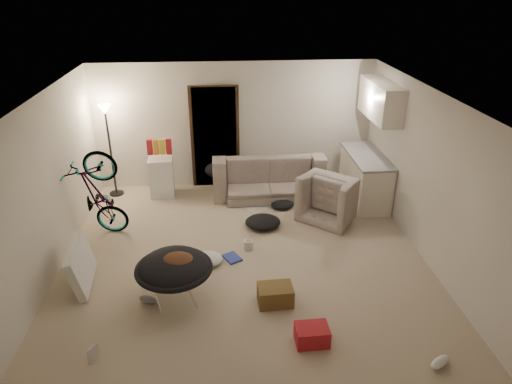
{
  "coord_description": "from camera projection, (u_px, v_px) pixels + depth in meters",
  "views": [
    {
      "loc": [
        -0.32,
        -5.77,
        3.94
      ],
      "look_at": [
        0.22,
        0.6,
        0.91
      ],
      "focal_mm": 32.0,
      "sensor_mm": 36.0,
      "label": 1
    }
  ],
  "objects": [
    {
      "name": "floor",
      "position": [
        245.0,
        264.0,
        6.92
      ],
      "size": [
        5.5,
        6.0,
        0.02
      ],
      "primitive_type": "cube",
      "color": "tan",
      "rests_on": "ground"
    },
    {
      "name": "ceiling",
      "position": [
        243.0,
        100.0,
        5.83
      ],
      "size": [
        5.5,
        6.0,
        0.02
      ],
      "primitive_type": "cube",
      "color": "white",
      "rests_on": "wall_back"
    },
    {
      "name": "wall_back",
      "position": [
        235.0,
        125.0,
        9.08
      ],
      "size": [
        5.5,
        0.02,
        2.5
      ],
      "primitive_type": "cube",
      "color": "beige",
      "rests_on": "floor"
    },
    {
      "name": "wall_front",
      "position": [
        266.0,
        346.0,
        3.67
      ],
      "size": [
        5.5,
        0.02,
        2.5
      ],
      "primitive_type": "cube",
      "color": "beige",
      "rests_on": "floor"
    },
    {
      "name": "wall_left",
      "position": [
        40.0,
        196.0,
        6.17
      ],
      "size": [
        0.02,
        6.0,
        2.5
      ],
      "primitive_type": "cube",
      "color": "beige",
      "rests_on": "floor"
    },
    {
      "name": "wall_right",
      "position": [
        434.0,
        182.0,
        6.59
      ],
      "size": [
        0.02,
        6.0,
        2.5
      ],
      "primitive_type": "cube",
      "color": "beige",
      "rests_on": "floor"
    },
    {
      "name": "doorway",
      "position": [
        215.0,
        137.0,
        9.12
      ],
      "size": [
        0.85,
        0.1,
        2.04
      ],
      "primitive_type": "cube",
      "color": "black",
      "rests_on": "floor"
    },
    {
      "name": "door_trim",
      "position": [
        215.0,
        138.0,
        9.09
      ],
      "size": [
        0.97,
        0.04,
        2.1
      ],
      "primitive_type": "cube",
      "color": "#322011",
      "rests_on": "floor"
    },
    {
      "name": "floor_lamp",
      "position": [
        108.0,
        131.0,
        8.55
      ],
      "size": [
        0.28,
        0.28,
        1.81
      ],
      "color": "black",
      "rests_on": "floor"
    },
    {
      "name": "kitchen_counter",
      "position": [
        365.0,
        179.0,
        8.71
      ],
      "size": [
        0.6,
        1.5,
        0.88
      ],
      "primitive_type": "cube",
      "color": "silver",
      "rests_on": "floor"
    },
    {
      "name": "counter_top",
      "position": [
        367.0,
        156.0,
        8.51
      ],
      "size": [
        0.64,
        1.54,
        0.04
      ],
      "primitive_type": "cube",
      "color": "gray",
      "rests_on": "kitchen_counter"
    },
    {
      "name": "kitchen_uppers",
      "position": [
        381.0,
        100.0,
        8.07
      ],
      "size": [
        0.38,
        1.4,
        0.65
      ],
      "primitive_type": "cube",
      "color": "silver",
      "rests_on": "wall_right"
    },
    {
      "name": "sofa",
      "position": [
        268.0,
        178.0,
        9.03
      ],
      "size": [
        2.15,
        0.84,
        0.63
      ],
      "primitive_type": "imported",
      "rotation": [
        0.0,
        0.0,
        3.14
      ],
      "color": "#3D453D",
      "rests_on": "floor"
    },
    {
      "name": "armchair",
      "position": [
        335.0,
        200.0,
        8.19
      ],
      "size": [
        1.26,
        1.25,
        0.62
      ],
      "primitive_type": "imported",
      "rotation": [
        0.0,
        0.0,
        2.43
      ],
      "color": "#3D453D",
      "rests_on": "floor"
    },
    {
      "name": "bicycle",
      "position": [
        101.0,
        213.0,
        7.5
      ],
      "size": [
        1.65,
        0.85,
        0.91
      ],
      "primitive_type": "imported",
      "rotation": [
        0.0,
        -0.17,
        1.46
      ],
      "color": "black",
      "rests_on": "floor"
    },
    {
      "name": "book_asset",
      "position": [
        89.0,
        365.0,
        5.1
      ],
      "size": [
        0.25,
        0.24,
        0.02
      ],
      "primitive_type": "imported",
      "rotation": [
        0.0,
        0.0,
        0.97
      ],
      "color": "#A71921",
      "rests_on": "floor"
    },
    {
      "name": "mini_fridge",
      "position": [
        162.0,
        177.0,
        8.93
      ],
      "size": [
        0.48,
        0.48,
        0.77
      ],
      "primitive_type": "cube",
      "rotation": [
        0.0,
        0.0,
        0.05
      ],
      "color": "white",
      "rests_on": "floor"
    },
    {
      "name": "snack_box_0",
      "position": [
        150.0,
        147.0,
        8.65
      ],
      "size": [
        0.1,
        0.07,
        0.3
      ],
      "primitive_type": "cube",
      "rotation": [
        0.0,
        0.0,
        -0.03
      ],
      "color": "#A71921",
      "rests_on": "mini_fridge"
    },
    {
      "name": "snack_box_1",
      "position": [
        156.0,
        147.0,
        8.66
      ],
      "size": [
        0.11,
        0.08,
        0.3
      ],
      "primitive_type": "cube",
      "rotation": [
        0.0,
        0.0,
        0.15
      ],
      "color": "orange",
      "rests_on": "mini_fridge"
    },
    {
      "name": "snack_box_2",
      "position": [
        162.0,
        147.0,
        8.67
      ],
      "size": [
        0.1,
        0.07,
        0.3
      ],
      "primitive_type": "cube",
      "rotation": [
        0.0,
        0.0,
        0.05
      ],
      "color": "gold",
      "rests_on": "mini_fridge"
    },
    {
      "name": "snack_box_3",
      "position": [
        169.0,
        147.0,
        8.68
      ],
      "size": [
        0.1,
        0.08,
        0.3
      ],
      "primitive_type": "cube",
      "rotation": [
        0.0,
        0.0,
        -0.06
      ],
      "color": "#A71921",
      "rests_on": "mini_fridge"
    },
    {
      "name": "saucer_chair",
      "position": [
        174.0,
        274.0,
        5.94
      ],
      "size": [
        1.01,
        1.01,
        0.72
      ],
      "color": "silver",
      "rests_on": "floor"
    },
    {
      "name": "hoodie",
      "position": [
        177.0,
        262.0,
        5.83
      ],
      "size": [
        0.5,
        0.42,
        0.22
      ],
      "primitive_type": "ellipsoid",
      "rotation": [
        0.0,
        0.0,
        0.04
      ],
      "color": "#4A2B19",
      "rests_on": "saucer_chair"
    },
    {
      "name": "sofa_drape",
      "position": [
        219.0,
        169.0,
        8.86
      ],
      "size": [
        0.61,
        0.52,
        0.28
      ],
      "primitive_type": "ellipsoid",
      "rotation": [
        0.0,
        0.0,
        0.12
      ],
      "color": "black",
      "rests_on": "sofa"
    },
    {
      "name": "tv_box",
      "position": [
        81.0,
        265.0,
        6.34
      ],
      "size": [
        0.32,
        0.95,
        0.62
      ],
      "primitive_type": "cube",
      "rotation": [
        0.0,
        -0.21,
        0.09
      ],
      "color": "silver",
      "rests_on": "floor"
    },
    {
      "name": "drink_case_a",
      "position": [
        275.0,
        295.0,
        6.02
      ],
      "size": [
        0.47,
        0.34,
        0.26
      ],
      "primitive_type": "cube",
      "rotation": [
        0.0,
        0.0,
        0.04
      ],
      "color": "brown",
      "rests_on": "floor"
    },
    {
      "name": "drink_case_b",
      "position": [
        312.0,
        335.0,
        5.38
      ],
      "size": [
        0.4,
        0.3,
        0.23
      ],
      "primitive_type": "cube",
      "rotation": [
        0.0,
        0.0,
        0.02
      ],
      "color": "#A71921",
      "rests_on": "floor"
    },
    {
      "name": "juicer",
      "position": [
        248.0,
        244.0,
        7.24
      ],
      "size": [
        0.16,
        0.16,
        0.22
      ],
      "color": "beige",
      "rests_on": "floor"
    },
    {
      "name": "newspaper",
      "position": [
        254.0,
        205.0,
        8.68
      ],
      "size": [
        0.71,
        0.75,
        0.01
      ],
      "primitive_type": "cube",
      "rotation": [
        0.0,
        0.0,
        0.59
      ],
      "color": "#BCB5AD",
      "rests_on": "floor"
    },
    {
      "name": "book_blue",
      "position": [
        232.0,
        258.0,
        7.02
      ],
      "size": [
        0.32,
        0.36,
        0.03
      ],
      "primitive_type": "cube",
      "rotation": [
        0.0,
        0.0,
        0.49
      ],
      "color": "#283792",
      "rests_on": "floor"
    },
    {
      "name": "book_white",
      "position": [
        257.0,
        221.0,
        8.08
      ],
      "size": [
        0.24,
        0.28,
        0.02
      ],
      "primitive_type": "cube",
      "rotation": [
        0.0,
        0.0,
        -0.2
      ],
      "color": "silver",
      "rests_on": "floor"
    },
    {
      "name": "shoe_0",
      "position": [
        251.0,
        189.0,
        9.21
      ],
      "size": [
        0.3,
        0.2,
        0.1
      ],
      "primitive_type": "ellipsoid",
      "rotation": [
        0.0,
        0.0,
        0.36
      ],
      "color": "#283792",
      "rests_on": "floor"
    },
    {
      "name": "shoe_3",
      "position": [
        149.0,
        300.0,
        6.06
      ],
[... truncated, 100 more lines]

